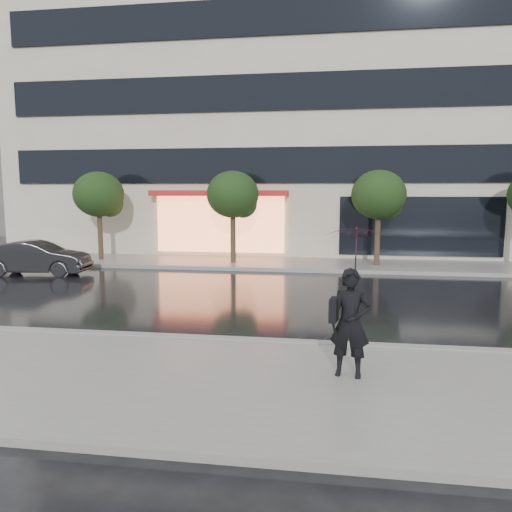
# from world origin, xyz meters

# --- Properties ---
(ground) EXTENTS (120.00, 120.00, 0.00)m
(ground) POSITION_xyz_m (0.00, 0.00, 0.00)
(ground) COLOR black
(ground) RESTS_ON ground
(sidewalk_near) EXTENTS (60.00, 4.50, 0.12)m
(sidewalk_near) POSITION_xyz_m (0.00, -3.25, 0.06)
(sidewalk_near) COLOR slate
(sidewalk_near) RESTS_ON ground
(sidewalk_far) EXTENTS (60.00, 3.50, 0.12)m
(sidewalk_far) POSITION_xyz_m (0.00, 10.25, 0.06)
(sidewalk_far) COLOR slate
(sidewalk_far) RESTS_ON ground
(curb_near) EXTENTS (60.00, 0.25, 0.14)m
(curb_near) POSITION_xyz_m (0.00, -1.00, 0.07)
(curb_near) COLOR gray
(curb_near) RESTS_ON ground
(curb_far) EXTENTS (60.00, 0.25, 0.14)m
(curb_far) POSITION_xyz_m (0.00, 8.50, 0.07)
(curb_far) COLOR gray
(curb_far) RESTS_ON ground
(office_building) EXTENTS (30.00, 12.76, 18.00)m
(office_building) POSITION_xyz_m (-0.00, 17.97, 9.00)
(office_building) COLOR beige
(office_building) RESTS_ON ground
(tree_far_west) EXTENTS (2.20, 2.20, 3.99)m
(tree_far_west) POSITION_xyz_m (-8.94, 10.03, 2.92)
(tree_far_west) COLOR #33261C
(tree_far_west) RESTS_ON ground
(tree_mid_west) EXTENTS (2.20, 2.20, 3.99)m
(tree_mid_west) POSITION_xyz_m (-2.94, 10.03, 2.92)
(tree_mid_west) COLOR #33261C
(tree_mid_west) RESTS_ON ground
(tree_mid_east) EXTENTS (2.20, 2.20, 3.99)m
(tree_mid_east) POSITION_xyz_m (3.06, 10.03, 2.92)
(tree_mid_east) COLOR #33261C
(tree_mid_east) RESTS_ON ground
(parked_car) EXTENTS (3.99, 1.77, 1.27)m
(parked_car) POSITION_xyz_m (-9.82, 6.40, 0.64)
(parked_car) COLOR black
(parked_car) RESTS_ON ground
(pedestrian_with_umbrella) EXTENTS (1.10, 1.12, 2.48)m
(pedestrian_with_umbrella) POSITION_xyz_m (1.49, -2.75, 1.72)
(pedestrian_with_umbrella) COLOR black
(pedestrian_with_umbrella) RESTS_ON sidewalk_near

